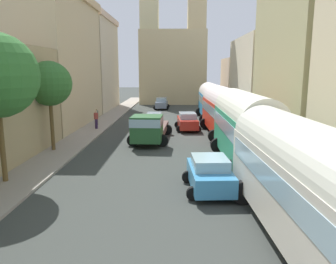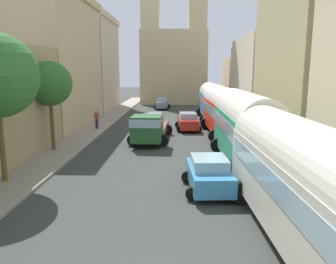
% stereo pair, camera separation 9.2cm
% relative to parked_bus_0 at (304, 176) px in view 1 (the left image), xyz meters
% --- Properties ---
extents(ground_plane, '(154.00, 154.00, 0.00)m').
position_rel_parked_bus_0_xyz_m(ground_plane, '(-4.60, 20.50, -2.23)').
color(ground_plane, '#383C38').
extents(sidewalk_left, '(2.50, 70.00, 0.14)m').
position_rel_parked_bus_0_xyz_m(sidewalk_left, '(-11.85, 20.50, -2.16)').
color(sidewalk_left, gray).
rests_on(sidewalk_left, ground).
extents(sidewalk_right, '(2.50, 70.00, 0.14)m').
position_rel_parked_bus_0_xyz_m(sidewalk_right, '(2.65, 20.50, -2.16)').
color(sidewalk_right, '#B3A29E').
rests_on(sidewalk_right, ground).
extents(building_left_2, '(6.06, 14.15, 12.90)m').
position_rel_parked_bus_0_xyz_m(building_left_2, '(-15.85, 22.52, 4.25)').
color(building_left_2, '#C6B186').
rests_on(building_left_2, ground).
extents(building_left_3, '(4.97, 11.95, 12.77)m').
position_rel_parked_bus_0_xyz_m(building_left_3, '(-15.36, 36.05, 4.19)').
color(building_left_3, beige).
rests_on(building_left_3, ground).
extents(building_right_2, '(6.23, 13.46, 14.09)m').
position_rel_parked_bus_0_xyz_m(building_right_2, '(6.73, 17.71, 4.84)').
color(building_right_2, tan).
rests_on(building_right_2, ground).
extents(building_right_3, '(5.43, 14.61, 9.60)m').
position_rel_parked_bus_0_xyz_m(building_right_3, '(6.61, 32.40, 2.57)').
color(building_right_3, beige).
rests_on(building_right_3, ground).
extents(building_right_4, '(4.13, 9.12, 7.44)m').
position_rel_parked_bus_0_xyz_m(building_right_4, '(5.96, 45.01, 1.49)').
color(building_right_4, beige).
rests_on(building_right_4, ground).
extents(distant_church, '(10.83, 7.76, 21.00)m').
position_rel_parked_bus_0_xyz_m(distant_church, '(-4.60, 46.09, 5.03)').
color(distant_church, '#CEBB8B').
rests_on(distant_church, ground).
extents(parked_bus_0, '(3.47, 10.03, 4.02)m').
position_rel_parked_bus_0_xyz_m(parked_bus_0, '(0.00, 0.00, 0.00)').
color(parked_bus_0, beige).
rests_on(parked_bus_0, ground).
extents(parked_bus_1, '(3.40, 8.91, 4.29)m').
position_rel_parked_bus_0_xyz_m(parked_bus_1, '(-0.00, 9.00, 0.14)').
color(parked_bus_1, '#2D996D').
rests_on(parked_bus_1, ground).
extents(parked_bus_2, '(3.54, 9.68, 4.14)m').
position_rel_parked_bus_0_xyz_m(parked_bus_2, '(0.00, 18.00, 0.05)').
color(parked_bus_2, red).
rests_on(parked_bus_2, ground).
extents(parked_bus_3, '(3.26, 9.80, 4.04)m').
position_rel_parked_bus_0_xyz_m(parked_bus_3, '(0.00, 27.00, 0.01)').
color(parked_bus_3, teal).
rests_on(parked_bus_3, ground).
extents(cargo_truck_0, '(3.29, 7.63, 2.30)m').
position_rel_parked_bus_0_xyz_m(cargo_truck_0, '(-6.10, 14.78, -1.03)').
color(cargo_truck_0, '#27562C').
rests_on(cargo_truck_0, ground).
extents(car_0, '(2.22, 4.00, 1.44)m').
position_rel_parked_bus_0_xyz_m(car_0, '(-6.19, 21.55, -1.50)').
color(car_0, black).
rests_on(car_0, ground).
extents(car_1, '(2.24, 3.91, 1.64)m').
position_rel_parked_bus_0_xyz_m(car_1, '(-6.13, 37.06, -1.41)').
color(car_1, gray).
rests_on(car_1, ground).
extents(car_2, '(2.53, 3.74, 1.61)m').
position_rel_parked_bus_0_xyz_m(car_2, '(-2.49, 4.54, -1.42)').
color(car_2, '#3D8CC2').
rests_on(car_2, ground).
extents(car_3, '(2.45, 4.07, 1.62)m').
position_rel_parked_bus_0_xyz_m(car_3, '(-2.98, 20.29, -1.41)').
color(car_3, red).
rests_on(car_3, ground).
extents(pedestrian_1, '(0.44, 0.44, 1.82)m').
position_rel_parked_bus_0_xyz_m(pedestrian_1, '(-11.93, 22.02, -1.17)').
color(pedestrian_1, '#6A6454').
rests_on(pedestrian_1, ground).
extents(pedestrian_2, '(0.46, 0.46, 1.84)m').
position_rel_parked_bus_0_xyz_m(pedestrian_2, '(-11.53, 20.06, -1.19)').
color(pedestrian_2, '#2E2044').
rests_on(pedestrian_2, ground).
extents(roadside_tree_2, '(2.98, 2.98, 6.15)m').
position_rel_parked_bus_0_xyz_m(roadside_tree_2, '(-12.50, 11.74, 2.41)').
color(roadside_tree_2, brown).
rests_on(roadside_tree_2, ground).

